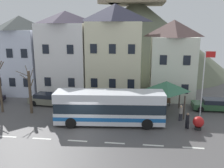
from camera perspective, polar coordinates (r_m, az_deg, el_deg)
name	(u,v)px	position (r m, az deg, el deg)	size (l,w,h in m)	color
ground_plane	(83,132)	(21.73, -6.88, -11.12)	(40.00, 60.00, 0.07)	#514E4E
townhouse_00	(22,55)	(35.37, -20.31, 6.43)	(5.68, 6.17, 10.23)	silver
townhouse_01	(67,53)	(33.16, -10.57, 7.12)	(6.04, 6.61, 10.82)	white
townhouse_02	(115,51)	(31.14, 0.71, 7.65)	(6.64, 5.39, 11.58)	beige
townhouse_03	(172,60)	(31.15, 13.92, 5.47)	(5.21, 5.17, 9.66)	silver
hilltop_castle	(136,33)	(50.81, 5.68, 11.72)	(36.55, 36.55, 20.50)	#5F654F
transit_bus	(110,108)	(22.66, -0.58, -5.59)	(10.22, 3.30, 3.12)	silver
bus_shelter	(166,86)	(25.74, 12.59, -0.51)	(3.60, 3.60, 3.43)	#473D33
parked_car_01	(213,105)	(28.77, 22.60, -4.45)	(4.31, 1.94, 1.26)	#2E5434
parked_car_02	(49,99)	(29.27, -14.53, -3.45)	(4.75, 2.31, 1.32)	slate
pedestrian_00	(181,112)	(24.52, 15.78, -6.28)	(0.33, 0.33, 1.56)	#2D2D38
pedestrian_01	(187,120)	(22.93, 17.20, -8.15)	(0.32, 0.31, 1.48)	black
public_bench	(164,102)	(28.72, 12.09, -4.04)	(1.41, 0.48, 0.87)	brown
flagpole	(204,81)	(24.55, 20.70, 0.75)	(0.95, 0.10, 6.76)	silver
harbour_buoy	(198,122)	(23.02, 19.54, -8.46)	(0.97, 0.97, 1.22)	black
bare_tree_02	(30,91)	(26.55, -18.63, -1.58)	(1.17, 2.19, 5.00)	brown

